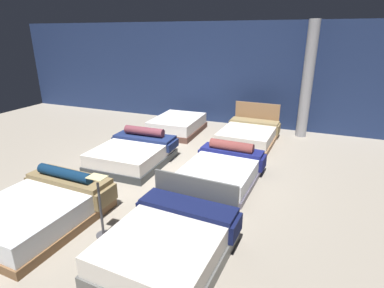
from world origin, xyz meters
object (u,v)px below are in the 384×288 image
object	(u,v)px
bed_1	(169,244)
bed_3	(223,170)
bed_4	(178,125)
bed_5	(249,134)
bed_2	(133,153)
support_pillar	(307,81)
price_sign	(101,214)
bed_0	(40,209)

from	to	relation	value
bed_1	bed_3	xyz separation A→B (m)	(-0.03, 2.77, -0.03)
bed_4	bed_5	size ratio (longest dim) A/B	0.92
bed_3	bed_1	bearing A→B (deg)	-86.78
bed_2	support_pillar	bearing A→B (deg)	45.05
bed_5	price_sign	bearing A→B (deg)	-100.33
bed_5	support_pillar	size ratio (longest dim) A/B	0.61
bed_1	bed_2	distance (m)	3.68
price_sign	bed_3	bearing A→B (deg)	65.66
bed_2	price_sign	bearing A→B (deg)	-68.25
bed_1	support_pillar	distance (m)	7.03
bed_2	bed_5	world-z (taller)	bed_5
bed_3	price_sign	world-z (taller)	price_sign
bed_3	bed_5	size ratio (longest dim) A/B	0.95
bed_5	bed_2	bearing A→B (deg)	-128.50
bed_0	bed_5	size ratio (longest dim) A/B	1.02
bed_0	bed_5	xyz separation A→B (m)	(2.41, 5.55, -0.03)
bed_1	bed_2	xyz separation A→B (m)	(-2.38, 2.81, -0.00)
bed_0	bed_4	distance (m)	5.56
bed_3	bed_4	xyz separation A→B (m)	(-2.39, 2.79, 0.01)
bed_5	support_pillar	distance (m)	2.40
bed_2	support_pillar	world-z (taller)	support_pillar
price_sign	support_pillar	xyz separation A→B (m)	(2.63, 6.63, 1.34)
bed_0	bed_1	bearing A→B (deg)	2.24
bed_1	bed_2	size ratio (longest dim) A/B	1.00
bed_5	price_sign	world-z (taller)	price_sign
bed_3	price_sign	xyz separation A→B (m)	(-1.21, -2.67, 0.17)
bed_4	bed_1	bearing A→B (deg)	-67.95
bed_5	support_pillar	bearing A→B (deg)	41.51
bed_1	bed_5	distance (m)	5.54
bed_0	bed_1	size ratio (longest dim) A/B	1.09
bed_1	price_sign	size ratio (longest dim) A/B	1.89
bed_1	bed_4	size ratio (longest dim) A/B	1.02
bed_4	support_pillar	size ratio (longest dim) A/B	0.56
bed_2	bed_4	size ratio (longest dim) A/B	1.02
bed_3	support_pillar	xyz separation A→B (m)	(1.42, 3.96, 1.51)
bed_0	bed_4	size ratio (longest dim) A/B	1.11
bed_0	price_sign	bearing A→B (deg)	6.78
bed_0	bed_4	world-z (taller)	bed_0
bed_3	support_pillar	size ratio (longest dim) A/B	0.58
bed_0	bed_5	distance (m)	6.05
bed_1	bed_3	distance (m)	2.77
bed_1	support_pillar	world-z (taller)	support_pillar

